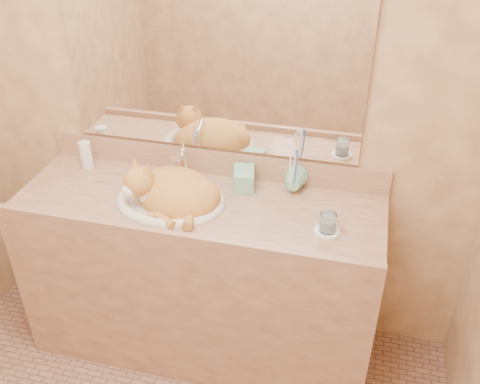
% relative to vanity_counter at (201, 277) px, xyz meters
% --- Properties ---
extents(wall_back, '(2.40, 0.02, 2.50)m').
position_rel_vanity_counter_xyz_m(wall_back, '(0.00, 0.28, 0.82)').
color(wall_back, '#9B6C46').
rests_on(wall_back, ground).
extents(vanity_counter, '(1.60, 0.55, 0.85)m').
position_rel_vanity_counter_xyz_m(vanity_counter, '(0.00, 0.00, 0.00)').
color(vanity_counter, brown).
rests_on(vanity_counter, floor).
extents(mirror, '(1.30, 0.02, 0.80)m').
position_rel_vanity_counter_xyz_m(mirror, '(0.00, 0.26, 0.97)').
color(mirror, white).
rests_on(mirror, wall_back).
extents(sink_basin, '(0.52, 0.45, 0.15)m').
position_rel_vanity_counter_xyz_m(sink_basin, '(-0.11, -0.02, 0.50)').
color(sink_basin, white).
rests_on(sink_basin, vanity_counter).
extents(faucet, '(0.08, 0.14, 0.18)m').
position_rel_vanity_counter_xyz_m(faucet, '(-0.11, 0.16, 0.52)').
color(faucet, silver).
rests_on(faucet, vanity_counter).
extents(cat, '(0.48, 0.44, 0.21)m').
position_rel_vanity_counter_xyz_m(cat, '(-0.10, -0.02, 0.49)').
color(cat, '#B36C29').
rests_on(cat, sink_basin).
extents(soap_dispenser, '(0.11, 0.11, 0.20)m').
position_rel_vanity_counter_xyz_m(soap_dispenser, '(0.18, 0.11, 0.53)').
color(soap_dispenser, '#76BE9E').
rests_on(soap_dispenser, vanity_counter).
extents(toothbrush_cup, '(0.11, 0.11, 0.09)m').
position_rel_vanity_counter_xyz_m(toothbrush_cup, '(0.38, 0.16, 0.47)').
color(toothbrush_cup, '#76BE9E').
rests_on(toothbrush_cup, vanity_counter).
extents(toothbrushes, '(0.04, 0.04, 0.24)m').
position_rel_vanity_counter_xyz_m(toothbrushes, '(0.38, 0.16, 0.57)').
color(toothbrushes, white).
rests_on(toothbrushes, toothbrush_cup).
extents(saucer, '(0.10, 0.10, 0.01)m').
position_rel_vanity_counter_xyz_m(saucer, '(0.56, -0.07, 0.43)').
color(saucer, white).
rests_on(saucer, vanity_counter).
extents(water_glass, '(0.07, 0.07, 0.08)m').
position_rel_vanity_counter_xyz_m(water_glass, '(0.56, -0.07, 0.47)').
color(water_glass, silver).
rests_on(water_glass, saucer).
extents(lotion_bottle, '(0.05, 0.05, 0.13)m').
position_rel_vanity_counter_xyz_m(lotion_bottle, '(-0.60, 0.17, 0.49)').
color(lotion_bottle, white).
rests_on(lotion_bottle, vanity_counter).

